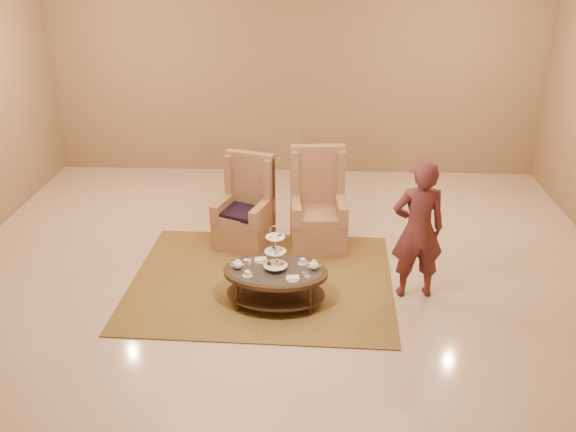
{
  "coord_description": "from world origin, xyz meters",
  "views": [
    {
      "loc": [
        0.38,
        -6.37,
        3.73
      ],
      "look_at": [
        0.07,
        0.2,
        0.82
      ],
      "focal_mm": 40.0,
      "sensor_mm": 36.0,
      "label": 1
    }
  ],
  "objects_px": {
    "armchair_left": "(246,214)",
    "person": "(418,230)",
    "armchair_right": "(318,214)",
    "tea_table": "(276,276)"
  },
  "relations": [
    {
      "from": "armchair_left",
      "to": "tea_table",
      "type": "bearing_deg",
      "value": -54.97
    },
    {
      "from": "tea_table",
      "to": "armchair_left",
      "type": "height_order",
      "value": "armchair_left"
    },
    {
      "from": "tea_table",
      "to": "armchair_right",
      "type": "bearing_deg",
      "value": 76.76
    },
    {
      "from": "tea_table",
      "to": "person",
      "type": "height_order",
      "value": "person"
    },
    {
      "from": "armchair_left",
      "to": "armchair_right",
      "type": "distance_m",
      "value": 0.93
    },
    {
      "from": "armchair_right",
      "to": "tea_table",
      "type": "bearing_deg",
      "value": -110.62
    },
    {
      "from": "armchair_left",
      "to": "person",
      "type": "relative_size",
      "value": 0.74
    },
    {
      "from": "tea_table",
      "to": "armchair_left",
      "type": "bearing_deg",
      "value": 110.92
    },
    {
      "from": "armchair_left",
      "to": "person",
      "type": "bearing_deg",
      "value": -14.16
    },
    {
      "from": "armchair_right",
      "to": "person",
      "type": "height_order",
      "value": "person"
    }
  ]
}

